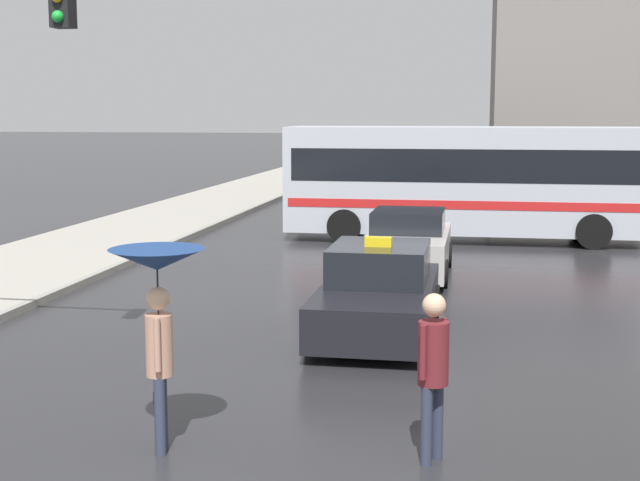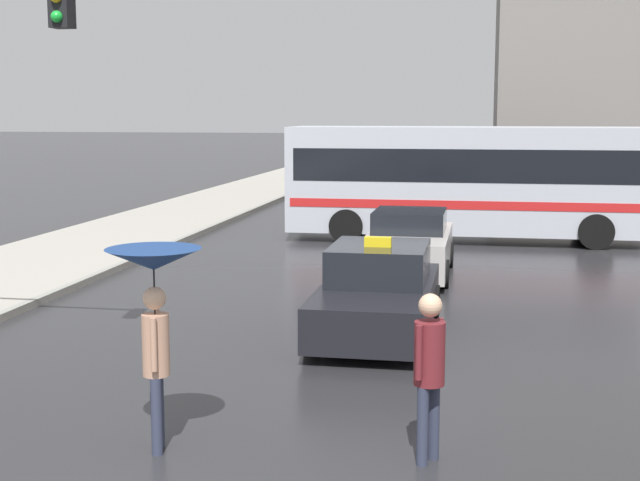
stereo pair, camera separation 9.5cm
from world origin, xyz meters
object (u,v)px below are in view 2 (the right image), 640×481
object	(u,v)px
sedan_red	(409,245)
pedestrian_man	(429,362)
city_bus	(465,178)
taxi	(378,294)
pedestrian_with_umbrella	(154,290)

from	to	relation	value
sedan_red	pedestrian_man	size ratio (longest dim) A/B	2.27
city_bus	pedestrian_man	xyz separation A→B (m)	(0.00, -16.78, -0.71)
taxi	pedestrian_man	world-z (taller)	pedestrian_man
sedan_red	city_bus	distance (m)	6.14
taxi	city_bus	size ratio (longest dim) A/B	0.43
taxi	pedestrian_man	size ratio (longest dim) A/B	2.37
pedestrian_with_umbrella	pedestrian_man	xyz separation A→B (m)	(2.91, 0.21, -0.70)
taxi	pedestrian_man	xyz separation A→B (m)	(1.17, -5.41, 0.42)
pedestrian_with_umbrella	sedan_red	bearing A→B (deg)	-23.68
city_bus	pedestrian_man	size ratio (longest dim) A/B	5.55
sedan_red	city_bus	bearing A→B (deg)	-100.56
pedestrian_man	pedestrian_with_umbrella	bearing A→B (deg)	-56.89
taxi	city_bus	xyz separation A→B (m)	(1.17, 11.37, 1.13)
pedestrian_with_umbrella	pedestrian_man	world-z (taller)	pedestrian_with_umbrella
sedan_red	pedestrian_with_umbrella	bearing A→B (deg)	80.76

